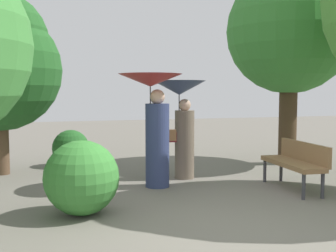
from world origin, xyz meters
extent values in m
plane|color=#6B665B|center=(0.00, 0.00, 0.00)|extent=(40.00, 40.00, 0.00)
cylinder|color=navy|center=(-0.36, 2.51, 0.75)|extent=(0.43, 0.43, 1.50)
sphere|color=tan|center=(-0.36, 2.51, 1.62)|extent=(0.27, 0.27, 0.27)
cylinder|color=#333338|center=(-0.49, 2.51, 1.39)|extent=(0.02, 0.02, 0.82)
cone|color=#B22D2D|center=(-0.49, 2.51, 1.92)|extent=(1.14, 1.14, 0.22)
cube|color=brown|center=(-0.09, 2.52, 0.93)|extent=(0.14, 0.10, 0.20)
cylinder|color=#6B5B4C|center=(0.36, 3.06, 0.67)|extent=(0.38, 0.38, 1.35)
sphere|color=tan|center=(0.36, 3.06, 1.45)|extent=(0.24, 0.24, 0.24)
cylinder|color=#333338|center=(0.24, 3.06, 1.27)|extent=(0.02, 0.02, 0.77)
cone|color=#38476B|center=(0.24, 3.06, 1.79)|extent=(1.04, 1.04, 0.28)
cube|color=maroon|center=(0.11, 3.06, 0.83)|extent=(0.14, 0.10, 0.20)
cylinder|color=#38383D|center=(1.69, 2.26, 0.22)|extent=(0.06, 0.06, 0.44)
cylinder|color=#38383D|center=(2.03, 2.23, 0.22)|extent=(0.06, 0.06, 0.44)
cylinder|color=#38383D|center=(1.60, 0.92, 0.22)|extent=(0.06, 0.06, 0.44)
cylinder|color=#38383D|center=(1.93, 0.90, 0.22)|extent=(0.06, 0.06, 0.44)
cube|color=olive|center=(1.81, 1.58, 0.46)|extent=(0.55, 1.53, 0.08)
cube|color=olive|center=(2.05, 1.56, 0.66)|extent=(0.17, 1.50, 0.35)
cylinder|color=brown|center=(-3.12, 4.57, 1.44)|extent=(0.29, 0.29, 2.88)
cylinder|color=#42301E|center=(3.28, 3.90, 2.10)|extent=(0.42, 0.42, 4.19)
sphere|color=#387F33|center=(3.28, 3.90, 3.15)|extent=(2.95, 2.95, 2.95)
sphere|color=#387F33|center=(-1.84, 1.18, 0.52)|extent=(1.05, 1.05, 1.05)
sphere|color=#235B23|center=(-1.69, 5.12, 0.42)|extent=(0.84, 0.84, 0.84)
camera|label=1|loc=(-2.41, -4.56, 1.71)|focal=44.17mm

